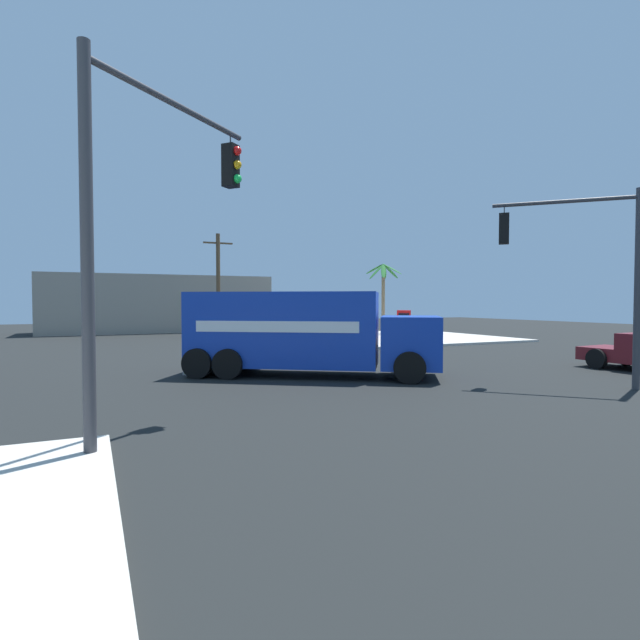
{
  "coord_description": "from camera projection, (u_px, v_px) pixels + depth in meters",
  "views": [
    {
      "loc": [
        -6.81,
        -16.14,
        2.51
      ],
      "look_at": [
        0.31,
        -0.78,
        1.91
      ],
      "focal_mm": 27.9,
      "sensor_mm": 36.0,
      "label": 1
    }
  ],
  "objects": [
    {
      "name": "delivery_truck",
      "position": [
        304.0,
        332.0,
        17.02
      ],
      "size": [
        8.41,
        6.81,
        2.86
      ],
      "color": "#1438AD",
      "rests_on": "ground"
    },
    {
      "name": "sidewalk_corner_far",
      "position": [
        400.0,
        337.0,
        34.55
      ],
      "size": [
        12.5,
        12.5,
        0.14
      ],
      "primitive_type": "cube",
      "color": "beige",
      "rests_on": "ground"
    },
    {
      "name": "palm_tree_far",
      "position": [
        383.0,
        286.0,
        37.77
      ],
      "size": [
        2.77,
        3.04,
        5.33
      ],
      "color": "#7A6647",
      "rests_on": "sidewalk_corner_far"
    },
    {
      "name": "vending_machine_red",
      "position": [
        404.0,
        324.0,
        32.83
      ],
      "size": [
        1.17,
        1.13,
        1.85
      ],
      "color": "red",
      "rests_on": "sidewalk_corner_far"
    },
    {
      "name": "ground_plane",
      "position": [
        303.0,
        373.0,
        17.58
      ],
      "size": [
        100.0,
        100.0,
        0.0
      ],
      "primitive_type": "plane",
      "color": "black"
    },
    {
      "name": "traffic_light_primary",
      "position": [
        588.0,
        259.0,
        14.68
      ],
      "size": [
        2.93,
        2.98,
        5.78
      ],
      "color": "#38383D",
      "rests_on": "ground"
    },
    {
      "name": "traffic_light_secondary",
      "position": [
        148.0,
        200.0,
        8.91
      ],
      "size": [
        3.36,
        2.88,
        6.43
      ],
      "color": "#38383D",
      "rests_on": "sidewalk_corner_near"
    },
    {
      "name": "utility_pole",
      "position": [
        218.0,
        283.0,
        37.15
      ],
      "size": [
        2.2,
        0.3,
        7.64
      ],
      "color": "brown",
      "rests_on": "ground"
    },
    {
      "name": "building_backdrop",
      "position": [
        159.0,
        304.0,
        42.42
      ],
      "size": [
        18.25,
        6.0,
        4.75
      ],
      "primitive_type": "cube",
      "color": "gray",
      "rests_on": "ground"
    }
  ]
}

